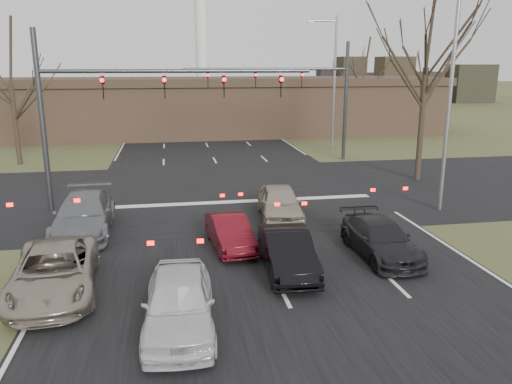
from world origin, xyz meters
TOP-DOWN VIEW (x-y plane):
  - ground at (0.00, 0.00)m, footprint 360.00×360.00m
  - road_main at (0.00, 60.00)m, footprint 14.00×300.00m
  - road_cross at (0.00, 15.00)m, footprint 200.00×14.00m
  - building at (2.00, 38.00)m, footprint 42.40×10.40m
  - mast_arm_near at (-5.23, 13.00)m, footprint 12.12×0.24m
  - mast_arm_far at (6.18, 23.00)m, footprint 11.12×0.24m
  - streetlight_right_near at (8.82, 10.00)m, footprint 2.34×0.25m
  - streetlight_right_far at (9.32, 27.00)m, footprint 2.34×0.25m
  - tree_right_near at (11.00, 16.00)m, footprint 6.90×6.90m
  - tree_left_far at (-13.00, 25.00)m, footprint 5.70×5.70m
  - tree_right_far at (15.00, 35.00)m, footprint 5.40×5.40m
  - car_silver_suv at (-6.50, 4.00)m, footprint 2.72×5.15m
  - car_white_sedan at (-3.00, 1.37)m, footprint 1.92×4.39m
  - car_black_hatch at (0.50, 4.42)m, footprint 1.65×4.19m
  - car_charcoal_sedan at (4.00, 5.17)m, footprint 1.81×4.33m
  - car_grey_ahead at (-6.50, 9.50)m, footprint 2.26×5.30m
  - car_red_ahead at (-1.05, 6.87)m, footprint 1.60×3.70m
  - car_silver_ahead at (1.50, 9.92)m, footprint 2.14×4.44m

SIDE VIEW (x-z plane):
  - ground at x=0.00m, z-range 0.00..0.00m
  - road_main at x=0.00m, z-range 0.00..0.02m
  - road_cross at x=0.00m, z-range 0.00..0.03m
  - car_red_ahead at x=-1.05m, z-range 0.00..1.18m
  - car_charcoal_sedan at x=4.00m, z-range 0.00..1.25m
  - car_black_hatch at x=0.50m, z-range 0.00..1.36m
  - car_silver_suv at x=-6.50m, z-range 0.00..1.38m
  - car_silver_ahead at x=1.50m, z-range 0.00..1.46m
  - car_white_sedan at x=-3.00m, z-range 0.00..1.47m
  - car_grey_ahead at x=-6.50m, z-range 0.00..1.52m
  - building at x=2.00m, z-range 0.02..5.32m
  - mast_arm_far at x=6.18m, z-range 1.02..9.02m
  - mast_arm_near at x=-5.23m, z-range 1.07..9.07m
  - streetlight_right_near at x=8.82m, z-range 0.59..10.59m
  - streetlight_right_far at x=9.32m, z-range 0.59..10.59m
  - tree_right_far at x=15.00m, z-range 2.46..11.46m
  - tree_left_far at x=-13.00m, z-range 2.59..12.09m
  - tree_right_near at x=11.00m, z-range 3.15..14.65m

